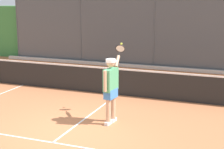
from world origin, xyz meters
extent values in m
plane|color=#B76B42|center=(0.00, 0.00, 0.00)|extent=(60.00, 60.00, 0.00)
cube|color=white|center=(0.00, 0.81, 0.00)|extent=(6.16, 0.05, 0.01)
cube|color=white|center=(0.00, -1.46, 0.00)|extent=(0.05, 4.53, 0.01)
cylinder|color=#474C51|center=(0.00, -8.83, 1.66)|extent=(0.07, 0.07, 3.32)
cylinder|color=#474C51|center=(3.87, -8.83, 1.66)|extent=(0.07, 0.07, 3.32)
cylinder|color=#474C51|center=(7.74, -8.83, 1.66)|extent=(0.07, 0.07, 3.32)
cube|color=#474C51|center=(0.00, -8.83, 1.66)|extent=(15.47, 0.02, 3.32)
cube|color=#387A3D|center=(0.00, -9.48, 1.44)|extent=(18.47, 0.90, 2.87)
cube|color=silver|center=(0.00, -8.65, 0.07)|extent=(16.47, 0.18, 0.15)
cube|color=black|center=(0.00, -3.72, 0.46)|extent=(10.05, 0.02, 0.91)
cube|color=white|center=(0.00, -3.72, 0.94)|extent=(10.05, 0.04, 0.05)
cube|color=white|center=(0.00, -3.72, 0.46)|extent=(0.05, 0.04, 0.91)
cube|color=silver|center=(-0.80, -0.81, 0.04)|extent=(0.14, 0.27, 0.09)
cylinder|color=tan|center=(-0.80, -0.81, 0.51)|extent=(0.13, 0.13, 0.84)
cube|color=silver|center=(-0.83, -1.10, 0.04)|extent=(0.14, 0.27, 0.09)
cylinder|color=tan|center=(-0.83, -1.10, 0.51)|extent=(0.13, 0.13, 0.84)
cube|color=#3D7AC6|center=(-0.82, -0.95, 0.85)|extent=(0.27, 0.46, 0.26)
cube|color=#4C9E6B|center=(-0.82, -0.95, 1.23)|extent=(0.27, 0.54, 0.61)
cylinder|color=tan|center=(-0.78, -0.64, 1.26)|extent=(0.08, 0.08, 0.56)
cylinder|color=tan|center=(-0.83, -1.44, 1.65)|extent=(0.15, 0.41, 0.31)
sphere|color=tan|center=(-0.82, -0.95, 1.69)|extent=(0.23, 0.23, 0.23)
cylinder|color=white|center=(-0.82, -0.95, 1.76)|extent=(0.30, 0.30, 0.09)
cube|color=white|center=(-0.83, -1.08, 1.72)|extent=(0.22, 0.23, 0.02)
cylinder|color=black|center=(-0.79, -1.69, 1.82)|extent=(0.06, 0.17, 0.13)
torus|color=black|center=(-0.76, -1.87, 1.95)|extent=(0.32, 0.23, 0.26)
cylinder|color=silver|center=(-0.76, -1.87, 1.95)|extent=(0.27, 0.18, 0.21)
sphere|color=#C1D138|center=(-0.73, -2.05, 2.07)|extent=(0.07, 0.07, 0.07)
camera|label=1|loc=(-4.18, 7.78, 3.45)|focal=57.29mm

